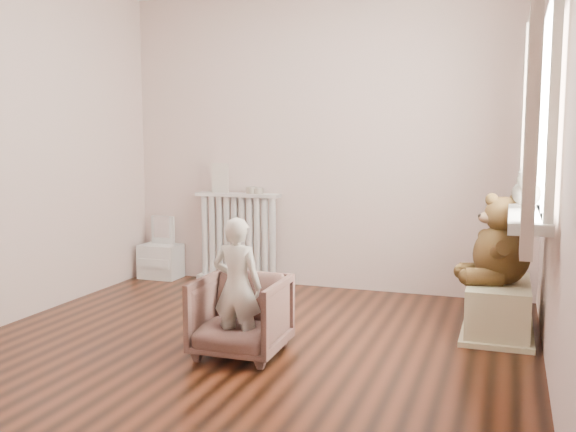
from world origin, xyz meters
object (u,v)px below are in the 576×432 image
(radiator, at_px, (238,241))
(armchair, at_px, (241,316))
(teddy_bear, at_px, (502,237))
(toy_bench, at_px, (498,304))
(toy_vanity, at_px, (161,249))
(child, at_px, (237,286))
(plush_cat, at_px, (526,191))

(radiator, xyz_separation_m, armchair, (0.80, -1.79, -0.14))
(teddy_bear, bearing_deg, radiator, 145.62)
(armchair, distance_m, teddy_bear, 1.82)
(radiator, relative_size, toy_bench, 1.09)
(radiator, height_order, toy_vanity, radiator)
(toy_vanity, relative_size, toy_bench, 0.77)
(toy_vanity, bearing_deg, toy_bench, -14.12)
(radiator, distance_m, child, 2.01)
(toy_bench, height_order, plush_cat, plush_cat)
(toy_vanity, height_order, plush_cat, plush_cat)
(radiator, xyz_separation_m, toy_bench, (2.28, -0.80, -0.19))
(toy_vanity, bearing_deg, armchair, -47.94)
(toy_vanity, bearing_deg, child, -48.74)
(toy_bench, relative_size, teddy_bear, 1.28)
(armchair, height_order, child, child)
(toy_vanity, distance_m, teddy_bear, 3.20)
(toy_bench, bearing_deg, child, -144.91)
(toy_vanity, distance_m, plush_cat, 3.46)
(radiator, xyz_separation_m, plush_cat, (2.42, -1.10, 0.61))
(toy_vanity, xyz_separation_m, armchair, (1.59, -1.76, -0.03))
(teddy_bear, bearing_deg, plush_cat, -78.41)
(armchair, relative_size, toy_bench, 0.71)
(child, height_order, teddy_bear, teddy_bear)
(child, xyz_separation_m, teddy_bear, (1.49, 1.01, 0.23))
(toy_vanity, height_order, toy_bench, toy_vanity)
(toy_vanity, height_order, teddy_bear, teddy_bear)
(child, bearing_deg, radiator, -67.46)
(armchair, height_order, teddy_bear, teddy_bear)
(child, relative_size, teddy_bear, 1.42)
(toy_vanity, relative_size, plush_cat, 2.08)
(teddy_bear, relative_size, plush_cat, 2.11)
(plush_cat, bearing_deg, toy_bench, 102.14)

